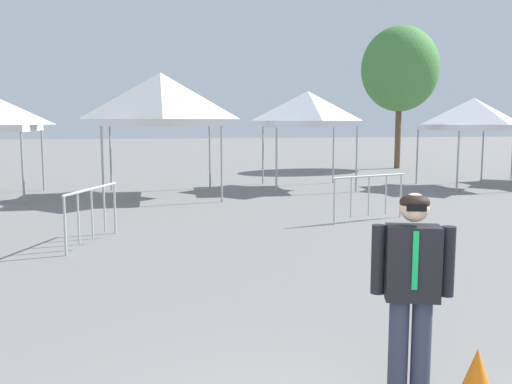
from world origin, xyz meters
TOP-DOWN VIEW (x-y plane):
  - canopy_tent_far_left at (-0.64, 15.11)m, footprint 3.46×3.46m
  - canopy_tent_behind_right at (4.33, 16.31)m, footprint 2.88×2.88m
  - canopy_tent_left_of_center at (10.03, 15.50)m, footprint 2.91×2.91m
  - person_foreground at (1.05, 1.45)m, footprint 0.62×0.36m
  - tree_behind_tents_right at (10.82, 23.29)m, footprint 3.67×3.67m
  - crowd_barrier_mid_lot at (4.00, 9.78)m, footprint 2.00×0.73m
  - crowd_barrier_by_lift at (-2.10, 8.39)m, footprint 0.81×1.97m
  - traffic_cone_near_barrier at (1.66, 1.44)m, footprint 0.32×0.32m

SIDE VIEW (x-z plane):
  - traffic_cone_near_barrier at x=1.66m, z-range 0.00..0.46m
  - crowd_barrier_mid_lot at x=4.00m, z-range 0.22..1.29m
  - crowd_barrier_by_lift at x=-2.10m, z-range 0.22..1.29m
  - person_foreground at x=1.05m, z-range 0.14..1.92m
  - canopy_tent_left_of_center at x=10.03m, z-range 0.99..4.09m
  - canopy_tent_behind_right at x=4.33m, z-range 1.05..4.37m
  - canopy_tent_far_left at x=-0.64m, z-range 1.08..4.85m
  - tree_behind_tents_right at x=10.82m, z-range 1.35..8.13m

